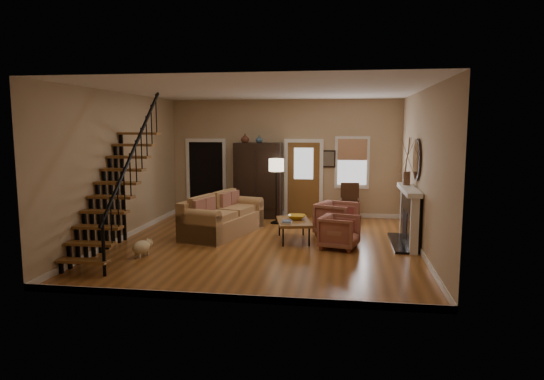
# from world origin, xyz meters

# --- Properties ---
(room) EXTENTS (7.00, 7.33, 3.30)m
(room) POSITION_xyz_m (-0.41, 1.76, 1.51)
(room) COLOR #935725
(room) RESTS_ON ground
(staircase) EXTENTS (0.94, 2.80, 3.20)m
(staircase) POSITION_xyz_m (-2.78, -1.30, 1.60)
(staircase) COLOR brown
(staircase) RESTS_ON ground
(fireplace) EXTENTS (0.33, 1.95, 2.30)m
(fireplace) POSITION_xyz_m (3.13, 0.50, 0.74)
(fireplace) COLOR black
(fireplace) RESTS_ON ground
(armoire) EXTENTS (1.30, 0.60, 2.10)m
(armoire) POSITION_xyz_m (-0.70, 3.15, 1.05)
(armoire) COLOR black
(armoire) RESTS_ON ground
(vase_a) EXTENTS (0.24, 0.24, 0.25)m
(vase_a) POSITION_xyz_m (-1.05, 3.05, 2.22)
(vase_a) COLOR #4C2619
(vase_a) RESTS_ON armoire
(vase_b) EXTENTS (0.20, 0.20, 0.21)m
(vase_b) POSITION_xyz_m (-0.65, 3.05, 2.21)
(vase_b) COLOR #334C60
(vase_b) RESTS_ON armoire
(sofa) EXTENTS (1.63, 2.56, 0.88)m
(sofa) POSITION_xyz_m (-1.14, 0.85, 0.44)
(sofa) COLOR #A27849
(sofa) RESTS_ON ground
(coffee_table) EXTENTS (0.93, 1.32, 0.46)m
(coffee_table) POSITION_xyz_m (0.58, 0.46, 0.23)
(coffee_table) COLOR brown
(coffee_table) RESTS_ON ground
(bowl) EXTENTS (0.41, 0.41, 0.10)m
(bowl) POSITION_xyz_m (0.63, 0.61, 0.51)
(bowl) COLOR gold
(bowl) RESTS_ON coffee_table
(books) EXTENTS (0.22, 0.30, 0.06)m
(books) POSITION_xyz_m (0.46, 0.16, 0.49)
(books) COLOR beige
(books) RESTS_ON coffee_table
(armchair_left) EXTENTS (0.93, 0.92, 0.70)m
(armchair_left) POSITION_xyz_m (1.61, -0.08, 0.35)
(armchair_left) COLOR maroon
(armchair_left) RESTS_ON ground
(armchair_right) EXTENTS (1.12, 1.11, 0.79)m
(armchair_right) POSITION_xyz_m (1.53, 1.15, 0.40)
(armchair_right) COLOR maroon
(armchair_right) RESTS_ON ground
(floor_lamp) EXTENTS (0.44, 0.44, 1.72)m
(floor_lamp) POSITION_xyz_m (-0.07, 2.33, 0.86)
(floor_lamp) COLOR black
(floor_lamp) RESTS_ON ground
(side_chair) EXTENTS (0.54, 0.54, 1.02)m
(side_chair) POSITION_xyz_m (1.85, 2.95, 0.51)
(side_chair) COLOR #3B2212
(side_chair) RESTS_ON ground
(dog) EXTENTS (0.41, 0.53, 0.34)m
(dog) POSITION_xyz_m (-2.25, -1.33, 0.17)
(dog) COLOR beige
(dog) RESTS_ON ground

